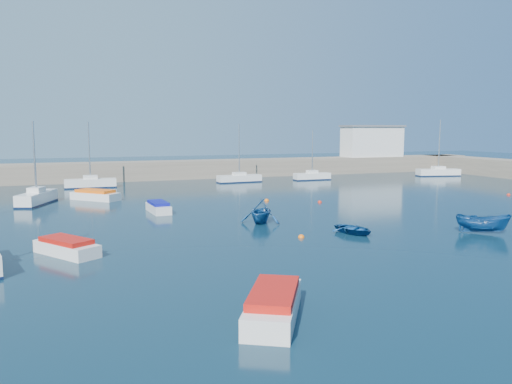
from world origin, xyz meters
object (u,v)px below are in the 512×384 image
object	(u,v)px
motorboat_1	(158,207)
motorboat_2	(95,195)
sailboat_5	(91,183)
sailboat_8	(438,172)
sailboat_7	(312,176)
dinghy_right	(483,223)
motorboat_0	(67,247)
sailboat_6	(239,178)
dinghy_left	(261,211)
harbor_office	(372,142)
sailboat_3	(37,197)
dinghy_center	(354,229)
motorboat_3	(274,304)

from	to	relation	value
motorboat_1	motorboat_2	xyz separation A→B (m)	(-4.72, 9.97, 0.05)
sailboat_5	sailboat_8	distance (m)	51.34
sailboat_7	dinghy_right	bearing A→B (deg)	171.71
motorboat_2	motorboat_0	bearing A→B (deg)	-141.02
sailboat_7	dinghy_right	size ratio (longest dim) A/B	2.01
sailboat_6	dinghy_left	world-z (taller)	sailboat_6
harbor_office	dinghy_right	xyz separation A→B (m)	(-21.46, -46.11, -4.42)
sailboat_5	motorboat_2	xyz separation A→B (m)	(0.00, -11.54, -0.12)
harbor_office	dinghy_left	size ratio (longest dim) A/B	2.87
sailboat_7	sailboat_8	world-z (taller)	sailboat_8
sailboat_7	motorboat_2	xyz separation A→B (m)	(-30.05, -10.68, -0.05)
motorboat_1	sailboat_3	bearing A→B (deg)	134.57
sailboat_5	dinghy_center	world-z (taller)	sailboat_5
sailboat_7	sailboat_3	bearing A→B (deg)	108.88
motorboat_2	motorboat_3	bearing A→B (deg)	-126.94
motorboat_3	dinghy_left	bearing A→B (deg)	100.07
sailboat_5	motorboat_1	size ratio (longest dim) A/B	2.02
sailboat_5	sailboat_7	bearing A→B (deg)	-90.53
sailboat_7	motorboat_3	size ratio (longest dim) A/B	1.38
harbor_office	dinghy_right	world-z (taller)	harbor_office
dinghy_center	dinghy_right	bearing A→B (deg)	-35.52
sailboat_3	sailboat_8	world-z (taller)	sailboat_8
motorboat_3	motorboat_0	bearing A→B (deg)	149.16
sailboat_8	motorboat_1	xyz separation A→B (m)	(-46.57, -19.43, -0.15)
sailboat_6	dinghy_right	world-z (taller)	sailboat_6
sailboat_5	motorboat_1	world-z (taller)	sailboat_5
motorboat_3	dinghy_left	distance (m)	19.50
sailboat_5	sailboat_6	bearing A→B (deg)	-89.50
sailboat_6	motorboat_2	xyz separation A→B (m)	(-19.30, -11.33, -0.05)
sailboat_6	dinghy_left	bearing A→B (deg)	161.30
motorboat_3	dinghy_center	world-z (taller)	motorboat_3
motorboat_0	dinghy_center	world-z (taller)	motorboat_0
dinghy_center	dinghy_left	bearing A→B (deg)	111.56
harbor_office	sailboat_3	size ratio (longest dim) A/B	1.26
sailboat_7	sailboat_8	size ratio (longest dim) A/B	0.82
sailboat_5	sailboat_6	world-z (taller)	sailboat_5
sailboat_7	motorboat_0	size ratio (longest dim) A/B	1.57
sailboat_8	motorboat_3	bearing A→B (deg)	146.96
sailboat_5	sailboat_6	xyz separation A→B (m)	(19.30, -0.21, -0.07)
motorboat_1	dinghy_right	bearing A→B (deg)	-44.74
sailboat_3	sailboat_7	distance (m)	37.38
sailboat_5	sailboat_8	xyz separation A→B (m)	(51.30, -2.08, -0.02)
sailboat_5	dinghy_center	distance (m)	38.62
sailboat_3	motorboat_3	bearing A→B (deg)	-52.90
sailboat_8	motorboat_3	size ratio (longest dim) A/B	1.69
sailboat_8	dinghy_right	world-z (taller)	sailboat_8
sailboat_8	motorboat_3	xyz separation A→B (m)	(-46.61, -45.56, -0.06)
motorboat_1	motorboat_2	size ratio (longest dim) A/B	0.80
harbor_office	dinghy_center	size ratio (longest dim) A/B	3.29
motorboat_0	sailboat_8	bearing A→B (deg)	-2.96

